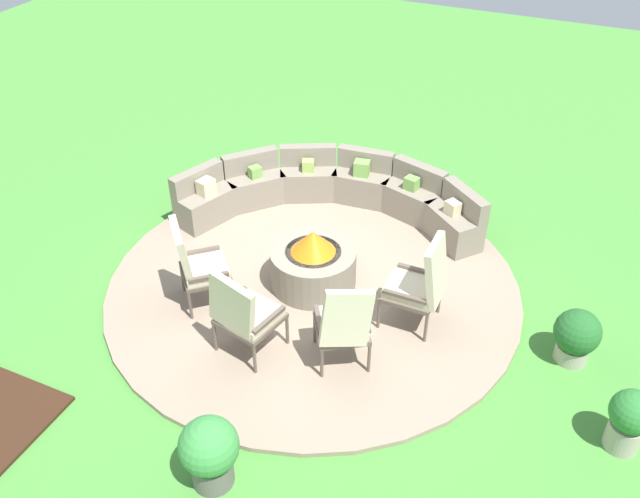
{
  "coord_description": "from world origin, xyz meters",
  "views": [
    {
      "loc": [
        2.74,
        -5.87,
        5.33
      ],
      "look_at": [
        0.0,
        0.2,
        0.45
      ],
      "focal_mm": 37.87,
      "sensor_mm": 36.0,
      "label": 1
    }
  ],
  "objects_px": {
    "lounge_chair_front_right": "(243,313)",
    "lounge_chair_back_right": "(421,283)",
    "potted_plant_0": "(210,451)",
    "potted_plant_2": "(577,335)",
    "curved_stone_bench": "(332,193)",
    "fire_pit": "(313,264)",
    "lounge_chair_front_left": "(196,263)",
    "lounge_chair_back_left": "(343,323)",
    "potted_plant_1": "(630,419)"
  },
  "relations": [
    {
      "from": "fire_pit",
      "to": "lounge_chair_back_left",
      "type": "distance_m",
      "value": 1.4
    },
    {
      "from": "lounge_chair_back_right",
      "to": "potted_plant_2",
      "type": "xyz_separation_m",
      "value": [
        1.69,
        0.18,
        -0.29
      ]
    },
    {
      "from": "potted_plant_1",
      "to": "curved_stone_bench",
      "type": "bearing_deg",
      "value": 148.23
    },
    {
      "from": "lounge_chair_back_right",
      "to": "potted_plant_1",
      "type": "distance_m",
      "value": 2.44
    },
    {
      "from": "potted_plant_2",
      "to": "potted_plant_0",
      "type": "bearing_deg",
      "value": -133.17
    },
    {
      "from": "lounge_chair_front_right",
      "to": "potted_plant_0",
      "type": "bearing_deg",
      "value": -59.57
    },
    {
      "from": "fire_pit",
      "to": "lounge_chair_back_right",
      "type": "bearing_deg",
      "value": -6.18
    },
    {
      "from": "lounge_chair_front_right",
      "to": "potted_plant_0",
      "type": "distance_m",
      "value": 1.61
    },
    {
      "from": "curved_stone_bench",
      "to": "potted_plant_0",
      "type": "xyz_separation_m",
      "value": [
        0.79,
        -4.48,
        0.06
      ]
    },
    {
      "from": "lounge_chair_back_left",
      "to": "potted_plant_2",
      "type": "height_order",
      "value": "lounge_chair_back_left"
    },
    {
      "from": "lounge_chair_front_left",
      "to": "lounge_chair_back_left",
      "type": "relative_size",
      "value": 1.02
    },
    {
      "from": "lounge_chair_back_left",
      "to": "lounge_chair_back_right",
      "type": "xyz_separation_m",
      "value": [
        0.53,
        0.94,
        0.02
      ]
    },
    {
      "from": "fire_pit",
      "to": "lounge_chair_front_left",
      "type": "bearing_deg",
      "value": -141.51
    },
    {
      "from": "potted_plant_0",
      "to": "potted_plant_2",
      "type": "xyz_separation_m",
      "value": [
        2.74,
        2.92,
        -0.07
      ]
    },
    {
      "from": "fire_pit",
      "to": "lounge_chair_front_left",
      "type": "xyz_separation_m",
      "value": [
        -1.08,
        -0.86,
        0.27
      ]
    },
    {
      "from": "potted_plant_1",
      "to": "potted_plant_2",
      "type": "xyz_separation_m",
      "value": [
        -0.59,
        0.99,
        -0.03
      ]
    },
    {
      "from": "lounge_chair_front_left",
      "to": "potted_plant_1",
      "type": "bearing_deg",
      "value": 45.92
    },
    {
      "from": "lounge_chair_front_left",
      "to": "curved_stone_bench",
      "type": "bearing_deg",
      "value": 122.78
    },
    {
      "from": "fire_pit",
      "to": "curved_stone_bench",
      "type": "height_order",
      "value": "fire_pit"
    },
    {
      "from": "lounge_chair_front_left",
      "to": "potted_plant_1",
      "type": "height_order",
      "value": "lounge_chair_front_left"
    },
    {
      "from": "lounge_chair_front_left",
      "to": "lounge_chair_front_right",
      "type": "xyz_separation_m",
      "value": [
        0.91,
        -0.51,
        -0.01
      ]
    },
    {
      "from": "potted_plant_2",
      "to": "lounge_chair_back_left",
      "type": "bearing_deg",
      "value": -153.24
    },
    {
      "from": "potted_plant_0",
      "to": "potted_plant_1",
      "type": "relative_size",
      "value": 1.09
    },
    {
      "from": "lounge_chair_front_left",
      "to": "potted_plant_1",
      "type": "distance_m",
      "value": 4.76
    },
    {
      "from": "lounge_chair_front_left",
      "to": "potted_plant_0",
      "type": "relative_size",
      "value": 1.5
    },
    {
      "from": "curved_stone_bench",
      "to": "lounge_chair_back_right",
      "type": "relative_size",
      "value": 3.52
    },
    {
      "from": "fire_pit",
      "to": "potted_plant_0",
      "type": "height_order",
      "value": "fire_pit"
    },
    {
      "from": "potted_plant_0",
      "to": "potted_plant_2",
      "type": "relative_size",
      "value": 1.17
    },
    {
      "from": "lounge_chair_back_right",
      "to": "potted_plant_0",
      "type": "height_order",
      "value": "lounge_chair_back_right"
    },
    {
      "from": "lounge_chair_back_right",
      "to": "potted_plant_2",
      "type": "bearing_deg",
      "value": -83.83
    },
    {
      "from": "lounge_chair_front_right",
      "to": "potted_plant_1",
      "type": "xyz_separation_m",
      "value": [
        3.84,
        0.41,
        -0.23
      ]
    },
    {
      "from": "curved_stone_bench",
      "to": "lounge_chair_back_left",
      "type": "xyz_separation_m",
      "value": [
        1.3,
        -2.68,
        0.26
      ]
    },
    {
      "from": "potted_plant_0",
      "to": "potted_plant_1",
      "type": "xyz_separation_m",
      "value": [
        3.33,
        1.93,
        -0.04
      ]
    },
    {
      "from": "curved_stone_bench",
      "to": "lounge_chair_front_right",
      "type": "distance_m",
      "value": 2.99
    },
    {
      "from": "curved_stone_bench",
      "to": "lounge_chair_front_left",
      "type": "distance_m",
      "value": 2.55
    },
    {
      "from": "fire_pit",
      "to": "lounge_chair_front_left",
      "type": "distance_m",
      "value": 1.4
    },
    {
      "from": "lounge_chair_front_left",
      "to": "lounge_chair_back_right",
      "type": "distance_m",
      "value": 2.56
    },
    {
      "from": "lounge_chair_front_right",
      "to": "lounge_chair_back_right",
      "type": "distance_m",
      "value": 1.97
    },
    {
      "from": "lounge_chair_back_left",
      "to": "potted_plant_0",
      "type": "bearing_deg",
      "value": -138.54
    },
    {
      "from": "lounge_chair_front_right",
      "to": "potted_plant_1",
      "type": "bearing_deg",
      "value": 18.07
    },
    {
      "from": "potted_plant_1",
      "to": "lounge_chair_front_right",
      "type": "bearing_deg",
      "value": -173.85
    },
    {
      "from": "potted_plant_1",
      "to": "fire_pit",
      "type": "bearing_deg",
      "value": 165.37
    },
    {
      "from": "potted_plant_0",
      "to": "potted_plant_2",
      "type": "distance_m",
      "value": 4.0
    },
    {
      "from": "lounge_chair_back_right",
      "to": "potted_plant_0",
      "type": "relative_size",
      "value": 1.52
    },
    {
      "from": "curved_stone_bench",
      "to": "potted_plant_2",
      "type": "bearing_deg",
      "value": -23.88
    },
    {
      "from": "lounge_chair_front_left",
      "to": "potted_plant_2",
      "type": "height_order",
      "value": "lounge_chair_front_left"
    },
    {
      "from": "lounge_chair_front_left",
      "to": "lounge_chair_back_left",
      "type": "bearing_deg",
      "value": 40.31
    },
    {
      "from": "lounge_chair_back_right",
      "to": "potted_plant_0",
      "type": "xyz_separation_m",
      "value": [
        -1.04,
        -2.74,
        -0.22
      ]
    },
    {
      "from": "curved_stone_bench",
      "to": "lounge_chair_front_right",
      "type": "height_order",
      "value": "lounge_chair_front_right"
    },
    {
      "from": "lounge_chair_front_left",
      "to": "lounge_chair_back_left",
      "type": "height_order",
      "value": "lounge_chair_front_left"
    }
  ]
}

